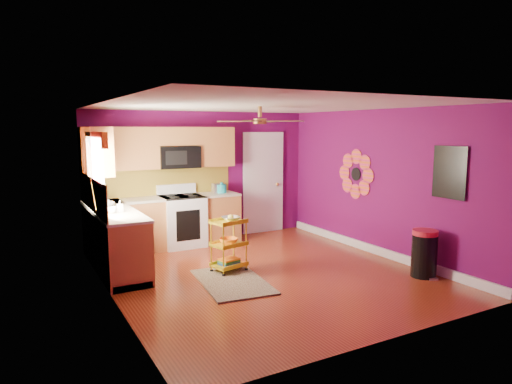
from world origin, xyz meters
TOP-DOWN VIEW (x-y plane):
  - ground at (0.00, 0.00)m, footprint 5.00×5.00m
  - room_envelope at (0.03, 0.00)m, footprint 4.54×5.04m
  - lower_cabinets at (-1.35, 1.82)m, footprint 2.81×2.31m
  - electric_range at (-0.55, 2.17)m, footprint 0.76×0.66m
  - upper_cabinetry at (-1.24, 2.17)m, footprint 2.80×2.30m
  - left_window at (-2.22, 1.05)m, footprint 0.08×1.35m
  - panel_door at (1.35, 2.47)m, footprint 0.95×0.11m
  - right_wall_art at (2.23, -0.34)m, footprint 0.04×2.74m
  - ceiling_fan at (0.00, 0.20)m, footprint 1.01×1.01m
  - shag_rug at (-0.63, -0.12)m, footprint 1.03×1.51m
  - rolling_cart at (-0.45, 0.34)m, footprint 0.56×0.46m
  - trash_can at (1.97, -1.25)m, footprint 0.48×0.48m
  - teal_kettle at (0.28, 2.20)m, footprint 0.18×0.18m
  - toaster at (0.23, 2.27)m, footprint 0.22×0.15m
  - soap_bottle_a at (-1.90, 1.07)m, footprint 0.08×0.08m
  - soap_bottle_b at (-1.99, 1.59)m, footprint 0.14×0.14m
  - counter_dish at (-2.00, 1.67)m, footprint 0.29×0.29m
  - counter_cup at (-2.02, 1.03)m, footprint 0.12×0.12m

SIDE VIEW (x-z plane):
  - ground at x=0.00m, z-range 0.00..0.00m
  - shag_rug at x=-0.63m, z-range 0.00..0.02m
  - trash_can at x=1.97m, z-range 0.00..0.70m
  - lower_cabinets at x=-1.35m, z-range -0.04..0.90m
  - rolling_cart at x=-0.45m, z-range 0.01..0.90m
  - electric_range at x=-0.55m, z-range -0.08..1.05m
  - counter_dish at x=-2.00m, z-range 0.94..1.01m
  - counter_cup at x=-2.02m, z-range 0.94..1.04m
  - teal_kettle at x=0.28m, z-range 0.92..1.13m
  - panel_door at x=1.35m, z-range -0.05..2.10m
  - soap_bottle_a at x=-1.90m, z-range 0.94..1.11m
  - soap_bottle_b at x=-1.99m, z-range 0.94..1.12m
  - toaster at x=0.23m, z-range 0.94..1.12m
  - right_wall_art at x=2.23m, z-range 0.92..1.96m
  - room_envelope at x=0.03m, z-range 0.37..2.89m
  - left_window at x=-2.22m, z-range 1.20..2.28m
  - upper_cabinetry at x=-1.24m, z-range 1.17..2.43m
  - ceiling_fan at x=0.00m, z-range 2.16..2.42m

